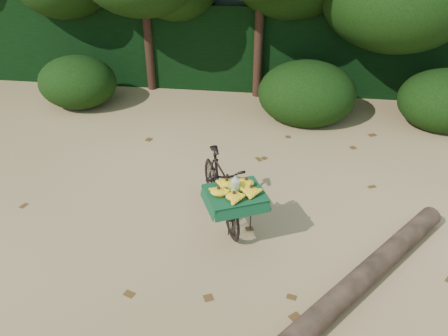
# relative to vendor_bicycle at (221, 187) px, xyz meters

# --- Properties ---
(ground) EXTENTS (80.00, 80.00, 0.00)m
(ground) POSITION_rel_vendor_bicycle_xyz_m (-0.32, -1.01, -0.48)
(ground) COLOR tan
(ground) RESTS_ON ground
(vendor_bicycle) EXTENTS (1.20, 1.74, 0.95)m
(vendor_bicycle) POSITION_rel_vendor_bicycle_xyz_m (0.00, 0.00, 0.00)
(vendor_bicycle) COLOR black
(vendor_bicycle) RESTS_ON ground
(fallen_log) EXTENTS (2.49, 2.99, 0.26)m
(fallen_log) POSITION_rel_vendor_bicycle_xyz_m (1.66, -1.20, -0.35)
(fallen_log) COLOR brown
(fallen_log) RESTS_ON ground
(hedge_backdrop) EXTENTS (26.00, 1.80, 1.80)m
(hedge_backdrop) POSITION_rel_vendor_bicycle_xyz_m (-0.32, 5.29, 0.42)
(hedge_backdrop) COLOR black
(hedge_backdrop) RESTS_ON ground
(bush_clumps) EXTENTS (8.80, 1.70, 0.90)m
(bush_clumps) POSITION_rel_vendor_bicycle_xyz_m (0.18, 3.29, -0.03)
(bush_clumps) COLOR black
(bush_clumps) RESTS_ON ground
(leaf_litter) EXTENTS (7.00, 7.30, 0.01)m
(leaf_litter) POSITION_rel_vendor_bicycle_xyz_m (-0.32, -0.36, -0.48)
(leaf_litter) COLOR #503315
(leaf_litter) RESTS_ON ground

